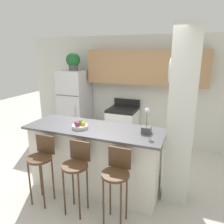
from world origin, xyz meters
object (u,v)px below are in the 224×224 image
(orchid_vase, at_px, (146,126))
(fruit_bowl, at_px, (80,125))
(trash_bin, at_px, (91,137))
(stove_range, at_px, (123,127))
(bar_stool_right, at_px, (116,175))
(potted_plant_on_fridge, at_px, (73,61))
(refrigerator, at_px, (75,105))
(bar_stool_mid, at_px, (76,167))
(bar_stool_left, at_px, (41,159))

(orchid_vase, relative_size, fruit_bowl, 1.50)
(orchid_vase, relative_size, trash_bin, 0.97)
(stove_range, distance_m, orchid_vase, 2.10)
(orchid_vase, distance_m, fruit_bowl, 1.00)
(bar_stool_right, relative_size, potted_plant_on_fridge, 2.44)
(stove_range, bearing_deg, bar_stool_right, -73.17)
(stove_range, height_order, orchid_vase, orchid_vase)
(stove_range, distance_m, fruit_bowl, 2.02)
(bar_stool_right, xyz_separation_m, orchid_vase, (0.22, 0.64, 0.47))
(refrigerator, height_order, bar_stool_mid, refrigerator)
(bar_stool_mid, distance_m, orchid_vase, 1.12)
(fruit_bowl, bearing_deg, trash_bin, 112.35)
(potted_plant_on_fridge, bearing_deg, bar_stool_left, -70.70)
(refrigerator, relative_size, bar_stool_right, 1.72)
(bar_stool_right, bearing_deg, fruit_bowl, 148.59)
(bar_stool_mid, distance_m, bar_stool_right, 0.58)
(stove_range, relative_size, orchid_vase, 2.91)
(stove_range, bearing_deg, trash_bin, -159.62)
(bar_stool_right, xyz_separation_m, potted_plant_on_fridge, (-1.98, 2.36, 1.28))
(bar_stool_mid, xyz_separation_m, fruit_bowl, (-0.19, 0.47, 0.42))
(stove_range, relative_size, bar_stool_mid, 1.05)
(fruit_bowl, bearing_deg, bar_stool_mid, -67.91)
(bar_stool_right, bearing_deg, bar_stool_mid, 180.00)
(stove_range, height_order, potted_plant_on_fridge, potted_plant_on_fridge)
(refrigerator, distance_m, potted_plant_on_fridge, 1.10)
(trash_bin, bearing_deg, potted_plant_on_fridge, 155.69)
(bar_stool_mid, xyz_separation_m, orchid_vase, (0.80, 0.64, 0.47))
(refrigerator, height_order, fruit_bowl, refrigerator)
(bar_stool_right, bearing_deg, bar_stool_left, 180.00)
(bar_stool_mid, bearing_deg, potted_plant_on_fridge, 120.78)
(orchid_vase, bearing_deg, potted_plant_on_fridge, 141.98)
(refrigerator, xyz_separation_m, fruit_bowl, (1.21, -1.89, 0.23))
(trash_bin, bearing_deg, bar_stool_right, -55.64)
(fruit_bowl, distance_m, trash_bin, 2.00)
(bar_stool_mid, distance_m, potted_plant_on_fridge, 3.03)
(potted_plant_on_fridge, distance_m, fruit_bowl, 2.40)
(potted_plant_on_fridge, distance_m, orchid_vase, 2.91)
(bar_stool_mid, relative_size, potted_plant_on_fridge, 2.44)
(orchid_vase, bearing_deg, bar_stool_left, -155.20)
(refrigerator, relative_size, bar_stool_left, 1.72)
(refrigerator, xyz_separation_m, bar_stool_left, (0.83, -2.36, -0.19))
(fruit_bowl, relative_size, trash_bin, 0.65)
(refrigerator, distance_m, bar_stool_mid, 2.75)
(refrigerator, xyz_separation_m, stove_range, (1.26, 0.03, -0.41))
(refrigerator, bearing_deg, stove_range, 1.20)
(refrigerator, height_order, stove_range, refrigerator)
(stove_range, relative_size, bar_stool_right, 1.05)
(bar_stool_mid, relative_size, trash_bin, 2.68)
(bar_stool_left, relative_size, orchid_vase, 2.76)
(refrigerator, relative_size, trash_bin, 4.59)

